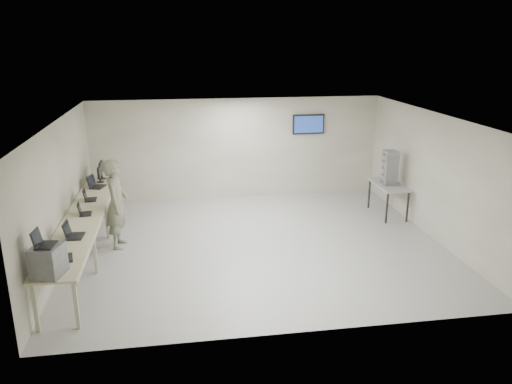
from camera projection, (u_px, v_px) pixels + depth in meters
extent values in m
cube|color=#B4B4B4|center=(257.00, 244.00, 11.00)|extent=(8.00, 7.00, 0.01)
cube|color=white|center=(258.00, 118.00, 10.17)|extent=(8.00, 7.00, 0.01)
cube|color=beige|center=(237.00, 149.00, 13.89)|extent=(8.00, 0.01, 2.80)
cube|color=beige|center=(296.00, 250.00, 7.29)|extent=(8.00, 0.01, 2.80)
cube|color=beige|center=(61.00, 192.00, 9.99)|extent=(0.01, 7.00, 2.80)
cube|color=beige|center=(433.00, 176.00, 11.19)|extent=(0.01, 7.00, 2.80)
cube|color=#292828|center=(308.00, 124.00, 13.98)|extent=(0.15, 0.04, 0.15)
cube|color=black|center=(308.00, 124.00, 13.94)|extent=(0.90, 0.06, 0.55)
cube|color=navy|center=(309.00, 124.00, 13.91)|extent=(0.82, 0.01, 0.47)
cube|color=beige|center=(84.00, 216.00, 10.20)|extent=(0.75, 6.00, 0.04)
cube|color=beige|center=(103.00, 216.00, 10.27)|extent=(0.02, 6.00, 0.06)
cube|color=beige|center=(35.00, 307.00, 7.60)|extent=(0.06, 0.06, 0.86)
cube|color=beige|center=(76.00, 304.00, 7.69)|extent=(0.06, 0.06, 0.86)
cube|color=beige|center=(62.00, 255.00, 9.44)|extent=(0.06, 0.06, 0.86)
cube|color=beige|center=(95.00, 253.00, 9.53)|extent=(0.06, 0.06, 0.86)
cube|color=beige|center=(79.00, 222.00, 11.14)|extent=(0.06, 0.06, 0.86)
cube|color=beige|center=(107.00, 220.00, 11.23)|extent=(0.06, 0.06, 0.86)
cube|color=beige|center=(92.00, 196.00, 12.98)|extent=(0.06, 0.06, 0.86)
cube|color=beige|center=(116.00, 195.00, 13.07)|extent=(0.06, 0.06, 0.86)
cube|color=gray|center=(48.00, 261.00, 7.53)|extent=(0.51, 0.55, 0.49)
cube|color=black|center=(46.00, 245.00, 7.45)|extent=(0.28, 0.36, 0.02)
cube|color=black|center=(36.00, 238.00, 7.39)|extent=(0.10, 0.32, 0.24)
cube|color=black|center=(37.00, 237.00, 7.40)|extent=(0.08, 0.28, 0.20)
cube|color=black|center=(64.00, 258.00, 8.15)|extent=(0.34, 0.42, 0.02)
cube|color=black|center=(54.00, 251.00, 8.09)|extent=(0.14, 0.36, 0.27)
cube|color=black|center=(55.00, 251.00, 8.09)|extent=(0.11, 0.31, 0.22)
cube|color=black|center=(76.00, 236.00, 9.05)|extent=(0.29, 0.40, 0.02)
cube|color=black|center=(67.00, 229.00, 8.99)|extent=(0.09, 0.36, 0.27)
cube|color=black|center=(68.00, 229.00, 8.99)|extent=(0.07, 0.32, 0.23)
cube|color=black|center=(86.00, 214.00, 10.21)|extent=(0.26, 0.34, 0.02)
cube|color=black|center=(79.00, 208.00, 10.16)|extent=(0.09, 0.30, 0.23)
cube|color=black|center=(80.00, 208.00, 10.16)|extent=(0.07, 0.27, 0.19)
cube|color=black|center=(91.00, 200.00, 11.11)|extent=(0.26, 0.35, 0.02)
cube|color=black|center=(85.00, 194.00, 11.06)|extent=(0.08, 0.32, 0.24)
cube|color=black|center=(85.00, 194.00, 11.06)|extent=(0.06, 0.28, 0.20)
cube|color=black|center=(98.00, 187.00, 12.06)|extent=(0.38, 0.46, 0.02)
cube|color=black|center=(91.00, 181.00, 11.99)|extent=(0.17, 0.38, 0.28)
cube|color=black|center=(92.00, 181.00, 11.99)|extent=(0.14, 0.33, 0.23)
cylinder|color=black|center=(100.00, 182.00, 12.48)|extent=(0.19, 0.19, 0.01)
cube|color=black|center=(100.00, 179.00, 12.46)|extent=(0.04, 0.03, 0.15)
cube|color=black|center=(99.00, 172.00, 12.41)|extent=(0.05, 0.42, 0.28)
cube|color=black|center=(100.00, 172.00, 12.41)|extent=(0.00, 0.38, 0.24)
cylinder|color=black|center=(102.00, 178.00, 12.79)|extent=(0.20, 0.20, 0.02)
cube|color=black|center=(102.00, 175.00, 12.77)|extent=(0.04, 0.03, 0.16)
cube|color=black|center=(101.00, 168.00, 12.71)|extent=(0.05, 0.46, 0.30)
cube|color=black|center=(102.00, 167.00, 12.71)|extent=(0.00, 0.41, 0.26)
imported|color=slate|center=(117.00, 204.00, 10.64)|extent=(0.51, 0.74, 1.94)
cube|color=#999A9C|center=(389.00, 185.00, 12.62)|extent=(0.64, 1.36, 0.04)
cube|color=#292828|center=(387.00, 208.00, 12.15)|extent=(0.04, 0.04, 0.78)
cube|color=#292828|center=(369.00, 194.00, 13.25)|extent=(0.04, 0.04, 0.78)
cube|color=#292828|center=(408.00, 207.00, 12.23)|extent=(0.04, 0.04, 0.78)
cube|color=#292828|center=(388.00, 193.00, 13.33)|extent=(0.04, 0.04, 0.78)
cube|color=gray|center=(388.00, 181.00, 12.59)|extent=(0.33, 0.36, 0.17)
cube|color=gray|center=(389.00, 174.00, 12.53)|extent=(0.33, 0.36, 0.17)
cube|color=gray|center=(390.00, 168.00, 12.48)|extent=(0.33, 0.36, 0.17)
cube|color=gray|center=(390.00, 161.00, 12.43)|extent=(0.33, 0.36, 0.17)
cube|color=gray|center=(391.00, 154.00, 12.38)|extent=(0.33, 0.36, 0.17)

